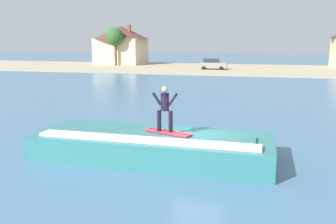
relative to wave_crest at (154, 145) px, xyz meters
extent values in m
plane|color=#416A8C|center=(1.60, 0.32, -0.51)|extent=(260.00, 260.00, 0.00)
cube|color=#2E7272|center=(0.00, 0.04, -0.03)|extent=(9.28, 3.56, 0.95)
cube|color=#2E7272|center=(0.00, -0.41, 0.50)|extent=(7.89, 1.60, 0.11)
cube|color=white|center=(0.00, -1.12, 0.51)|extent=(8.35, 0.64, 0.12)
cube|color=#D8333F|center=(0.62, -0.11, 0.60)|extent=(1.99, 1.10, 0.06)
cube|color=black|center=(0.62, -0.11, 0.63)|extent=(1.71, 0.66, 0.01)
cylinder|color=black|center=(0.28, -0.15, 1.04)|extent=(0.16, 0.16, 0.82)
cylinder|color=black|center=(0.74, -0.15, 1.04)|extent=(0.16, 0.16, 0.82)
cylinder|color=black|center=(0.51, -0.15, 1.79)|extent=(0.32, 0.32, 0.67)
sphere|color=tan|center=(0.51, -0.15, 2.27)|extent=(0.24, 0.24, 0.24)
cylinder|color=black|center=(0.19, -0.15, 1.89)|extent=(0.39, 0.10, 0.51)
cylinder|color=black|center=(0.82, -0.15, 1.89)|extent=(0.39, 0.10, 0.51)
cube|color=tan|center=(1.60, 49.53, -0.46)|extent=(120.00, 25.92, 0.10)
cube|color=gray|center=(-4.40, 46.80, 0.26)|extent=(4.37, 1.73, 0.90)
cube|color=#262D38|center=(-4.73, 46.80, 1.03)|extent=(2.41, 1.56, 0.64)
cylinder|color=black|center=(-2.98, 47.72, -0.19)|extent=(0.64, 0.22, 0.64)
cylinder|color=black|center=(-2.98, 45.89, -0.19)|extent=(0.64, 0.22, 0.64)
cylinder|color=black|center=(-5.82, 47.72, -0.19)|extent=(0.64, 0.22, 0.64)
cylinder|color=black|center=(-5.82, 45.89, -0.19)|extent=(0.64, 0.22, 0.64)
cube|color=beige|center=(-24.69, 56.78, 2.07)|extent=(9.03, 7.95, 5.16)
cone|color=brown|center=(-24.69, 56.78, 5.92)|extent=(11.20, 11.20, 2.54)
cube|color=brown|center=(-22.44, 55.58, 6.42)|extent=(0.60, 0.60, 1.80)
cylinder|color=brown|center=(-23.93, 52.09, 1.73)|extent=(0.48, 0.48, 4.48)
sphere|color=#295427|center=(-23.93, 52.09, 4.97)|extent=(3.32, 3.32, 3.32)
cylinder|color=brown|center=(-25.66, 55.44, 1.78)|extent=(0.49, 0.49, 4.58)
sphere|color=#2D5D33|center=(-25.66, 55.44, 5.13)|extent=(3.50, 3.50, 3.50)
camera|label=1|loc=(4.22, -13.34, 4.03)|focal=39.07mm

